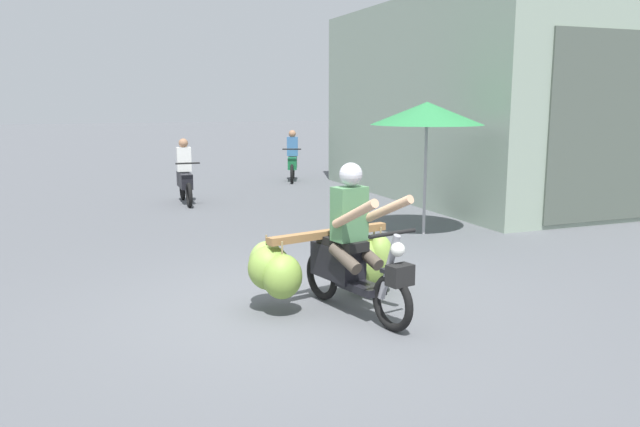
{
  "coord_description": "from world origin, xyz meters",
  "views": [
    {
      "loc": [
        -2.12,
        -6.18,
        2.2
      ],
      "look_at": [
        0.5,
        0.61,
        0.9
      ],
      "focal_mm": 35.56,
      "sensor_mm": 36.0,
      "label": 1
    }
  ],
  "objects_px": {
    "motorbike_distant_ahead_left": "(185,177)",
    "motorbike_distant_ahead_right": "(292,160)",
    "market_umbrella_near_shop": "(427,114)",
    "motorbike_main_loaded": "(337,259)"
  },
  "relations": [
    {
      "from": "motorbike_main_loaded",
      "to": "motorbike_distant_ahead_left",
      "type": "bearing_deg",
      "value": 93.11
    },
    {
      "from": "motorbike_distant_ahead_left",
      "to": "market_umbrella_near_shop",
      "type": "relative_size",
      "value": 0.74
    },
    {
      "from": "motorbike_main_loaded",
      "to": "market_umbrella_near_shop",
      "type": "distance_m",
      "value": 4.28
    },
    {
      "from": "motorbike_distant_ahead_left",
      "to": "motorbike_distant_ahead_right",
      "type": "height_order",
      "value": "same"
    },
    {
      "from": "motorbike_distant_ahead_left",
      "to": "motorbike_distant_ahead_right",
      "type": "relative_size",
      "value": 1.05
    },
    {
      "from": "motorbike_main_loaded",
      "to": "motorbike_distant_ahead_left",
      "type": "height_order",
      "value": "motorbike_main_loaded"
    },
    {
      "from": "motorbike_distant_ahead_left",
      "to": "motorbike_distant_ahead_right",
      "type": "bearing_deg",
      "value": 39.97
    },
    {
      "from": "motorbike_distant_ahead_right",
      "to": "market_umbrella_near_shop",
      "type": "relative_size",
      "value": 0.71
    },
    {
      "from": "market_umbrella_near_shop",
      "to": "motorbike_main_loaded",
      "type": "bearing_deg",
      "value": -133.86
    },
    {
      "from": "motorbike_distant_ahead_right",
      "to": "market_umbrella_near_shop",
      "type": "height_order",
      "value": "market_umbrella_near_shop"
    }
  ]
}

